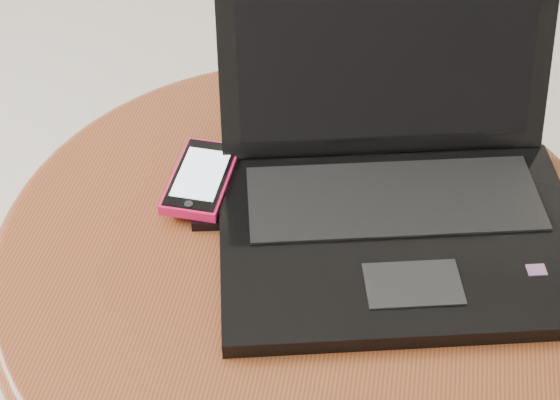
# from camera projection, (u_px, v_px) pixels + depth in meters

# --- Properties ---
(table) EXTENTS (0.64, 0.64, 0.51)m
(table) POSITION_uv_depth(u_px,v_px,m) (304.00, 308.00, 0.94)
(table) COLOR #51271A
(table) RESTS_ON ground
(laptop) EXTENTS (0.42, 0.40, 0.23)m
(laptop) POSITION_uv_depth(u_px,v_px,m) (396.00, 185.00, 0.87)
(laptop) COLOR black
(laptop) RESTS_ON table
(phone_black) EXTENTS (0.09, 0.14, 0.01)m
(phone_black) POSITION_uv_depth(u_px,v_px,m) (224.00, 185.00, 0.92)
(phone_black) COLOR black
(phone_black) RESTS_ON table
(phone_pink) EXTENTS (0.06, 0.11, 0.01)m
(phone_pink) POSITION_uv_depth(u_px,v_px,m) (201.00, 178.00, 0.91)
(phone_pink) COLOR #D7144B
(phone_pink) RESTS_ON phone_black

